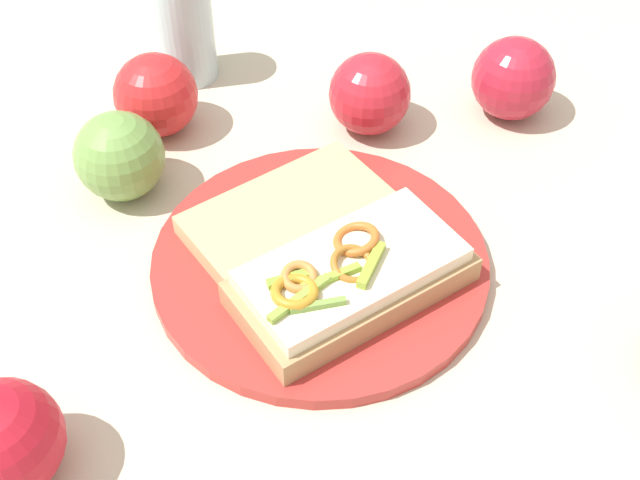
{
  "coord_description": "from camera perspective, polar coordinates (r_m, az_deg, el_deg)",
  "views": [
    {
      "loc": [
        -0.43,
        0.16,
        0.52
      ],
      "look_at": [
        0.0,
        0.0,
        0.03
      ],
      "focal_mm": 45.53,
      "sensor_mm": 36.0,
      "label": 1
    }
  ],
  "objects": [
    {
      "name": "apple_0",
      "position": [
        0.81,
        3.51,
        10.21
      ],
      "size": [
        0.1,
        0.1,
        0.08
      ],
      "primitive_type": "sphere",
      "rotation": [
        0.0,
        0.0,
        1.25
      ],
      "color": "red",
      "rests_on": "ground_plane"
    },
    {
      "name": "bread_slice_side",
      "position": [
        0.7,
        -2.07,
        1.63
      ],
      "size": [
        0.14,
        0.2,
        0.02
      ],
      "primitive_type": "cube",
      "rotation": [
        0.0,
        0.0,
        1.83
      ],
      "color": "tan",
      "rests_on": "plate"
    },
    {
      "name": "apple_1",
      "position": [
        0.76,
        -13.91,
        5.74
      ],
      "size": [
        0.11,
        0.11,
        0.08
      ],
      "primitive_type": "sphere",
      "rotation": [
        0.0,
        0.0,
        5.87
      ],
      "color": "#6F9C4A",
      "rests_on": "ground_plane"
    },
    {
      "name": "sandwich",
      "position": [
        0.64,
        2.14,
        -2.55
      ],
      "size": [
        0.14,
        0.21,
        0.05
      ],
      "rotation": [
        0.0,
        0.0,
        1.8
      ],
      "color": "tan",
      "rests_on": "plate"
    },
    {
      "name": "plate",
      "position": [
        0.69,
        0.0,
        -1.51
      ],
      "size": [
        0.29,
        0.29,
        0.01
      ],
      "primitive_type": "cylinder",
      "color": "#B4312D",
      "rests_on": "ground_plane"
    },
    {
      "name": "apple_5",
      "position": [
        0.82,
        -11.47,
        9.95
      ],
      "size": [
        0.08,
        0.08,
        0.08
      ],
      "primitive_type": "sphere",
      "rotation": [
        0.0,
        0.0,
        3.16
      ],
      "color": "red",
      "rests_on": "ground_plane"
    },
    {
      "name": "apple_4",
      "position": [
        0.85,
        13.42,
        10.99
      ],
      "size": [
        0.11,
        0.11,
        0.08
      ],
      "primitive_type": "sphere",
      "rotation": [
        0.0,
        0.0,
        0.39
      ],
      "color": "#AF2032",
      "rests_on": "ground_plane"
    },
    {
      "name": "drinking_glass",
      "position": [
        0.89,
        -9.46,
        14.26
      ],
      "size": [
        0.06,
        0.06,
        0.11
      ],
      "primitive_type": "cylinder",
      "color": "silver",
      "rests_on": "ground_plane"
    },
    {
      "name": "apple_2",
      "position": [
        0.59,
        -21.49,
        -12.97
      ],
      "size": [
        0.09,
        0.09,
        0.08
      ],
      "primitive_type": "sphere",
      "rotation": [
        0.0,
        0.0,
        4.77
      ],
      "color": "red",
      "rests_on": "ground_plane"
    },
    {
      "name": "ground_plane",
      "position": [
        0.69,
        0.0,
        -1.86
      ],
      "size": [
        2.0,
        2.0,
        0.0
      ],
      "primitive_type": "plane",
      "color": "beige",
      "rests_on": "ground"
    }
  ]
}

